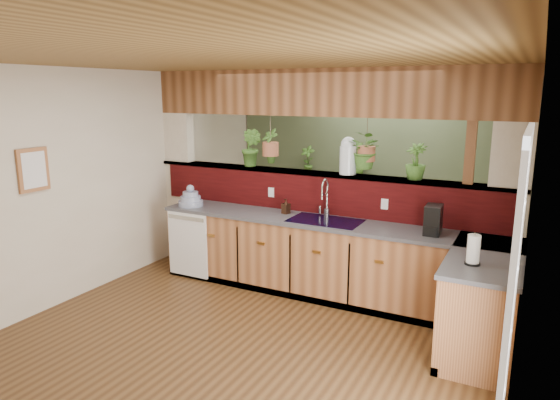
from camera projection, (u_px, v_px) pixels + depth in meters
The scene contains 28 objects.
ground at pixel (265, 324), 5.13m from camera, with size 4.60×7.00×0.01m, color #4D3017.
ceiling at pixel (263, 62), 4.57m from camera, with size 4.60×7.00×0.01m, color brown.
wall_back at pixel (372, 158), 7.89m from camera, with size 4.60×0.02×2.60m, color beige.
wall_left at pixel (94, 181), 5.88m from camera, with size 0.02×7.00×2.60m, color beige.
wall_right at pixel (526, 230), 3.82m from camera, with size 0.02×7.00×2.60m, color beige.
pass_through_partition at pixel (321, 188), 6.03m from camera, with size 4.60×0.21×2.60m.
pass_through_ledge at pixel (319, 173), 6.01m from camera, with size 4.60×0.21×0.04m, color brown.
header_beam at pixel (320, 93), 5.80m from camera, with size 4.60×0.15×0.55m, color brown.
sage_backwall at pixel (371, 158), 7.87m from camera, with size 4.55×0.02×2.55m, color #516142.
countertop at pixel (371, 269), 5.41m from camera, with size 4.14×1.52×0.90m.
dishwasher at pixel (188, 244), 6.27m from camera, with size 0.58×0.03×0.82m.
navy_sink at pixel (325, 227), 5.69m from camera, with size 0.82×0.50×0.18m.
french_door at pixel (508, 330), 2.76m from camera, with size 0.06×1.02×2.16m, color white.
framed_print at pixel (33, 170), 5.12m from camera, with size 0.04×0.35×0.45m.
faucet at pixel (325, 196), 5.79m from camera, with size 0.20×0.20×0.46m.
dish_stack at pixel (191, 199), 6.38m from camera, with size 0.32×0.32×0.28m.
soap_dispenser at pixel (286, 206), 5.98m from camera, with size 0.08×0.08×0.18m, color #341E13.
coffee_maker at pixel (433, 221), 5.12m from camera, with size 0.16×0.27×0.30m.
paper_towel at pixel (473, 250), 4.21m from camera, with size 0.13×0.13×0.28m.
glass_jar at pixel (348, 156), 5.79m from camera, with size 0.20×0.20×0.44m.
ledge_plant_left at pixel (252, 148), 6.37m from camera, with size 0.27×0.22×0.49m, color #3A6723.
ledge_plant_right at pixel (416, 161), 5.45m from camera, with size 0.22×0.22×0.40m, color #3A6723.
hanging_plant_a at pixel (270, 135), 6.21m from camera, with size 0.27×0.23×0.56m.
hanging_plant_b at pixel (367, 134), 5.64m from camera, with size 0.48×0.45×0.56m.
shelving_console at pixel (331, 207), 8.10m from camera, with size 1.57×0.42×1.05m, color black.
shelf_plant_a at pixel (308, 159), 8.13m from camera, with size 0.24×0.16×0.45m, color #3A6723.
shelf_plant_b at pixel (356, 160), 7.76m from camera, with size 0.30×0.30×0.53m, color #3A6723.
floor_plant at pixel (380, 240), 6.75m from camera, with size 0.67×0.58×0.74m, color #3A6723.
Camera 1 is at (2.31, -4.14, 2.34)m, focal length 32.00 mm.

